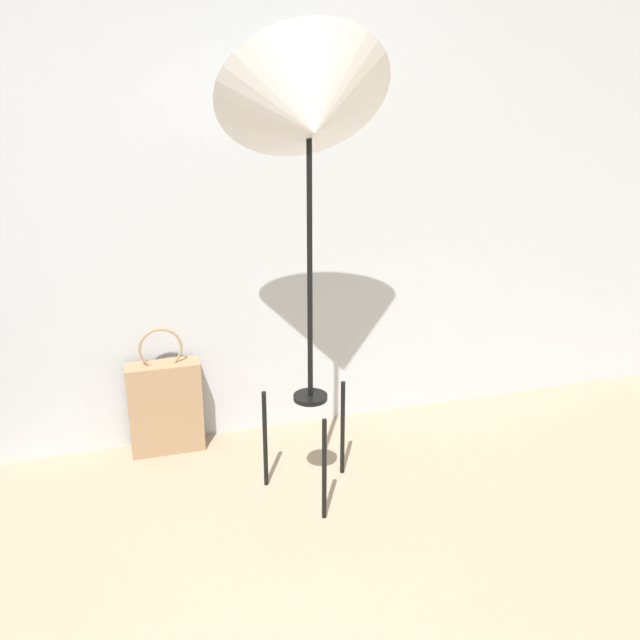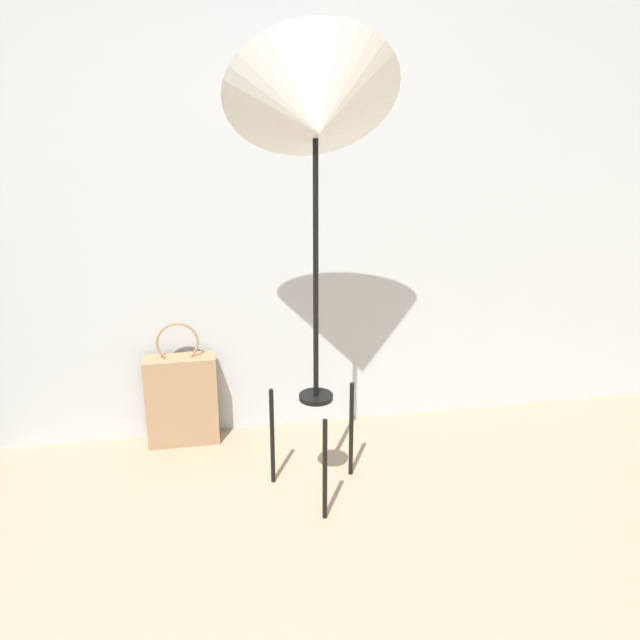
{
  "view_description": "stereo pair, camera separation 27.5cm",
  "coord_description": "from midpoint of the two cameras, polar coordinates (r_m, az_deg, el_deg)",
  "views": [
    {
      "loc": [
        -0.26,
        -0.96,
        1.88
      ],
      "look_at": [
        0.47,
        1.55,
        0.89
      ],
      "focal_mm": 42.0,
      "sensor_mm": 36.0,
      "label": 1
    },
    {
      "loc": [
        0.01,
        -1.03,
        1.88
      ],
      "look_at": [
        0.47,
        1.55,
        0.89
      ],
      "focal_mm": 42.0,
      "sensor_mm": 36.0,
      "label": 2
    }
  ],
  "objects": [
    {
      "name": "wall_back",
      "position": [
        3.48,
        -14.23,
        10.43
      ],
      "size": [
        8.0,
        0.05,
        2.6
      ],
      "color": "#B7BCC1",
      "rests_on": "ground_plane"
    },
    {
      "name": "photo_umbrella",
      "position": [
        2.85,
        -3.71,
        15.14
      ],
      "size": [
        0.68,
        0.59,
        1.95
      ],
      "color": "black",
      "rests_on": "ground_plane"
    },
    {
      "name": "tote_bag",
      "position": [
        3.69,
        -13.84,
        -6.43
      ],
      "size": [
        0.35,
        0.12,
        0.63
      ],
      "color": "#9E7A56",
      "rests_on": "ground_plane"
    }
  ]
}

